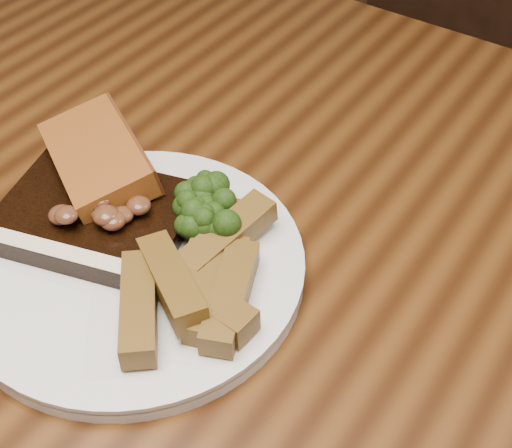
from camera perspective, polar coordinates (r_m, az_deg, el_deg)
The scene contains 8 objects.
dining_table at distance 0.67m, azimuth -2.22°, elevation -7.69°, with size 1.60×0.90×0.75m.
plate at distance 0.59m, azimuth -9.67°, elevation -3.44°, with size 0.28×0.28×0.01m, color silver.
steak at distance 0.61m, azimuth -12.75°, elevation 0.46°, with size 0.15×0.12×0.02m, color black.
steak_bone at distance 0.59m, azimuth -16.25°, elevation -2.65°, with size 0.16×0.01×0.02m, color beige.
mushroom_pile at distance 0.59m, azimuth -12.44°, elevation 1.85°, with size 0.07×0.07×0.03m, color #542D1A, non-canonical shape.
garlic_bread at distance 0.64m, azimuth -12.31°, elevation 3.72°, with size 0.12×0.07×0.03m, color brown.
potato_wedges at distance 0.55m, azimuth -4.41°, elevation -4.32°, with size 0.13×0.13×0.02m, color brown, non-canonical shape.
broccoli_cluster at distance 0.58m, azimuth -2.86°, elevation 0.79°, with size 0.06×0.06×0.04m, color #233E0E, non-canonical shape.
Camera 1 is at (0.25, -0.32, 1.19)m, focal length 50.00 mm.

